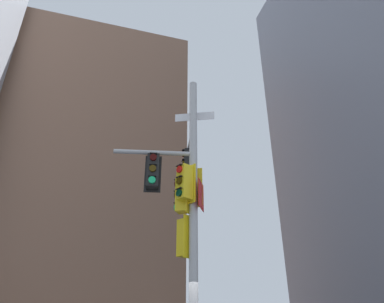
% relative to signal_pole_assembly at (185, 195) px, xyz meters
% --- Properties ---
extents(building_mid_block, '(16.58, 16.58, 28.60)m').
position_rel_signal_pole_assembly_xyz_m(building_mid_block, '(-3.61, 25.35, 9.33)').
color(building_mid_block, brown).
rests_on(building_mid_block, ground).
extents(signal_pole_assembly, '(3.04, 3.45, 8.70)m').
position_rel_signal_pole_assembly_xyz_m(signal_pole_assembly, '(0.00, 0.00, 0.00)').
color(signal_pole_assembly, '#B2B2B5').
rests_on(signal_pole_assembly, ground).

